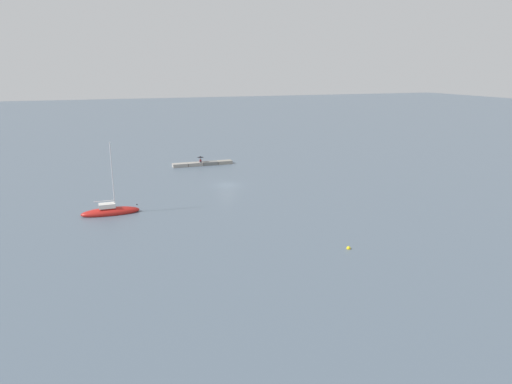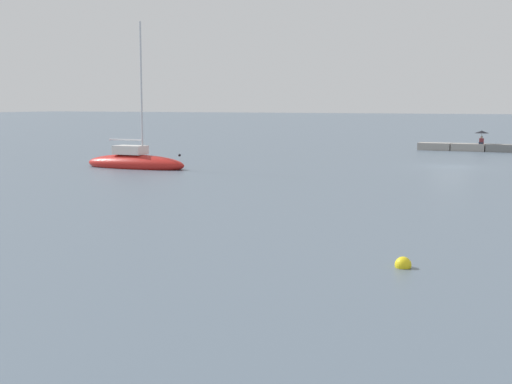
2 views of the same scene
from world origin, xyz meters
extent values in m
plane|color=slate|center=(0.00, 0.00, 0.00)|extent=(500.00, 500.00, 0.00)
cube|color=slate|center=(-1.59, -18.17, 0.35)|extent=(3.07, 1.73, 0.70)
cube|color=gray|center=(1.59, -18.17, 0.35)|extent=(3.07, 1.73, 0.70)
cube|color=gray|center=(4.76, -18.17, 0.35)|extent=(3.07, 1.73, 0.70)
cube|color=#1E2333|center=(0.44, -17.88, 0.78)|extent=(0.37, 0.42, 0.16)
cube|color=maroon|center=(0.43, -18.16, 0.96)|extent=(0.40, 0.22, 0.52)
sphere|color=tan|center=(0.43, -18.16, 1.32)|extent=(0.22, 0.22, 0.22)
cylinder|color=black|center=(0.43, -18.17, 1.23)|extent=(0.02, 0.02, 1.05)
cone|color=black|center=(0.43, -18.17, 1.82)|extent=(1.34, 1.34, 0.24)
sphere|color=black|center=(0.43, -18.17, 1.97)|extent=(0.05, 0.05, 0.05)
ellipsoid|color=red|center=(19.86, 10.35, 0.28)|extent=(7.88, 2.30, 1.35)
cube|color=silver|center=(20.26, 10.35, 1.26)|extent=(2.21, 1.36, 0.62)
cylinder|color=silver|center=(19.23, 10.35, 5.51)|extent=(0.13, 0.13, 9.11)
cylinder|color=silver|center=(20.61, 10.35, 1.97)|extent=(2.75, 0.12, 0.10)
sphere|color=black|center=(16.24, 10.33, 1.01)|extent=(0.18, 0.18, 0.18)
sphere|color=yellow|center=(-4.62, 32.81, 0.08)|extent=(0.46, 0.46, 0.46)
camera|label=1|loc=(21.55, 74.91, 19.59)|focal=32.46mm
camera|label=2|loc=(-9.27, 52.28, 4.56)|focal=50.57mm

